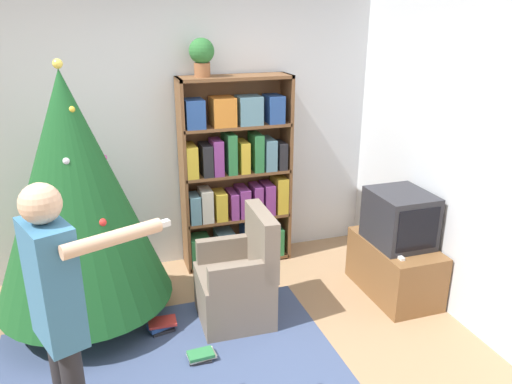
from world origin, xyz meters
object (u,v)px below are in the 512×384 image
object	(u,v)px
bookshelf	(236,179)
television	(400,218)
potted_plant	(202,54)
armchair	(239,283)
christmas_tree	(74,191)
standing_person	(59,312)

from	to	relation	value
bookshelf	television	distance (m)	1.54
television	potted_plant	size ratio (longest dim) A/B	1.61
bookshelf	armchair	xyz separation A→B (m)	(-0.26, -0.97, -0.55)
television	christmas_tree	size ratio (longest dim) A/B	0.26
bookshelf	armchair	size ratio (longest dim) A/B	1.99
bookshelf	television	size ratio (longest dim) A/B	3.46
standing_person	potted_plant	world-z (taller)	potted_plant
television	christmas_tree	distance (m)	2.64
potted_plant	standing_person	bearing A→B (deg)	-120.01
bookshelf	christmas_tree	distance (m)	1.57
standing_person	armchair	bearing A→B (deg)	109.97
christmas_tree	potted_plant	bearing A→B (deg)	28.58
bookshelf	standing_person	xyz separation A→B (m)	(-1.49, -2.06, 0.11)
christmas_tree	potted_plant	distance (m)	1.58
armchair	standing_person	size ratio (longest dim) A/B	0.56
television	standing_person	xyz separation A→B (m)	(-2.64, -1.04, 0.26)
television	armchair	xyz separation A→B (m)	(-1.41, 0.04, -0.40)
armchair	potted_plant	size ratio (longest dim) A/B	2.80
television	standing_person	distance (m)	2.85
television	christmas_tree	xyz separation A→B (m)	(-2.58, 0.41, 0.39)
bookshelf	television	bearing A→B (deg)	-41.50
standing_person	christmas_tree	bearing A→B (deg)	156.00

